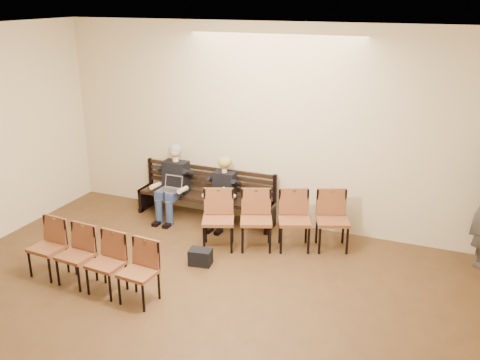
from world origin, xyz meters
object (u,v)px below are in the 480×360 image
object	(u,v)px
laptop	(170,191)
seated_woman	(222,195)
bench	(205,207)
water_bottle	(224,200)
bag	(200,257)
chair_row_front	(275,221)
chair_row_back	(90,260)
seated_man	(174,182)

from	to	relation	value
laptop	seated_woman	bearing A→B (deg)	27.92
bench	water_bottle	xyz separation A→B (m)	(0.54, -0.37, 0.35)
bench	bag	world-z (taller)	bench
water_bottle	bag	distance (m)	1.33
chair_row_front	chair_row_back	bearing A→B (deg)	-154.13
chair_row_back	water_bottle	bearing A→B (deg)	73.09
seated_woman	water_bottle	distance (m)	0.29
seated_woman	laptop	world-z (taller)	seated_woman
chair_row_front	water_bottle	bearing A→B (deg)	142.88
bag	bench	bearing A→B (deg)	113.61
seated_woman	bag	distance (m)	1.58
water_bottle	chair_row_front	bearing A→B (deg)	-15.38
seated_woman	chair_row_front	world-z (taller)	seated_woman
laptop	bag	distance (m)	1.82
bag	chair_row_front	world-z (taller)	chair_row_front
seated_woman	chair_row_front	size ratio (longest dim) A/B	0.48
seated_woman	laptop	xyz separation A→B (m)	(-0.92, -0.22, 0.02)
seated_woman	laptop	bearing A→B (deg)	-166.37
seated_woman	water_bottle	size ratio (longest dim) A/B	4.51
bench	bag	xyz separation A→B (m)	(0.71, -1.61, -0.10)
seated_woman	chair_row_front	distance (m)	1.29
water_bottle	chair_row_back	world-z (taller)	chair_row_back
bench	seated_woman	bearing A→B (deg)	-16.73
seated_woman	chair_row_back	size ratio (longest dim) A/B	0.53
seated_woman	chair_row_back	bearing A→B (deg)	-106.50
seated_woman	chair_row_front	xyz separation A→B (m)	(1.17, -0.53, -0.08)
seated_woman	bag	xyz separation A→B (m)	(0.31, -1.49, -0.43)
seated_man	bag	size ratio (longest dim) A/B	3.99
chair_row_front	bag	bearing A→B (deg)	-153.60
water_bottle	chair_row_back	distance (m)	2.61
water_bottle	laptop	bearing A→B (deg)	178.72
chair_row_back	seated_man	bearing A→B (deg)	97.93
chair_row_back	bag	bearing A→B (deg)	51.33
water_bottle	chair_row_front	world-z (taller)	chair_row_front
bench	chair_row_front	bearing A→B (deg)	-22.51
bag	chair_row_front	xyz separation A→B (m)	(0.86, 0.96, 0.35)
water_bottle	chair_row_back	xyz separation A→B (m)	(-0.94, -2.43, -0.15)
chair_row_front	chair_row_back	world-z (taller)	chair_row_front
bench	seated_woman	xyz separation A→B (m)	(0.40, -0.12, 0.33)
water_bottle	seated_woman	bearing A→B (deg)	120.01
water_bottle	bag	size ratio (longest dim) A/B	0.73
bench	seated_man	bearing A→B (deg)	-168.14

